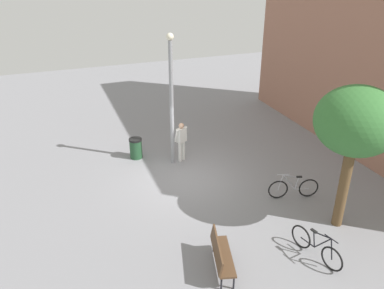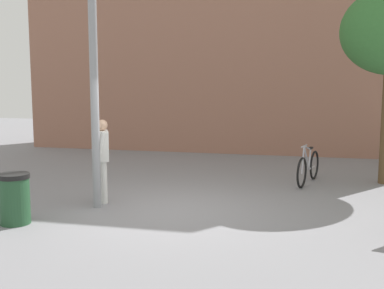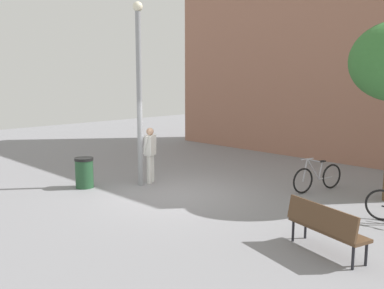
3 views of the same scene
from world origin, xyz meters
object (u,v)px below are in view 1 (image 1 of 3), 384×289
(bicycle_black, at_px, (316,247))
(trash_bin, at_px, (136,148))
(person_by_lamppost, at_px, (181,139))
(park_bench, at_px, (220,253))
(bicycle_silver, at_px, (293,188))
(plaza_tree, at_px, (356,123))
(lamppost, at_px, (171,96))

(bicycle_black, height_order, trash_bin, bicycle_black)
(person_by_lamppost, relative_size, park_bench, 1.00)
(person_by_lamppost, xyz_separation_m, park_bench, (6.30, -1.11, -0.42))
(bicycle_silver, bearing_deg, plaza_tree, 14.56)
(park_bench, xyz_separation_m, trash_bin, (-7.20, -0.61, -0.10))
(lamppost, xyz_separation_m, trash_bin, (-0.93, -1.32, -2.43))
(plaza_tree, xyz_separation_m, trash_bin, (-6.69, -4.91, -3.05))
(park_bench, bearing_deg, lamppost, 173.49)
(bicycle_silver, relative_size, bicycle_black, 0.99)
(park_bench, xyz_separation_m, bicycle_black, (0.53, 2.70, -0.16))
(lamppost, distance_m, plaza_tree, 6.81)
(park_bench, height_order, trash_bin, park_bench)
(person_by_lamppost, distance_m, bicycle_black, 7.04)
(plaza_tree, distance_m, trash_bin, 8.84)
(person_by_lamppost, height_order, park_bench, person_by_lamppost)
(lamppost, bearing_deg, park_bench, -6.51)
(person_by_lamppost, distance_m, park_bench, 6.42)
(park_bench, bearing_deg, trash_bin, -175.19)
(lamppost, bearing_deg, person_by_lamppost, 95.84)
(park_bench, relative_size, bicycle_silver, 0.95)
(lamppost, bearing_deg, plaza_tree, 31.94)
(bicycle_silver, height_order, trash_bin, bicycle_silver)
(bicycle_silver, xyz_separation_m, trash_bin, (-4.90, -4.44, 0.06))
(plaza_tree, relative_size, bicycle_black, 2.56)
(lamppost, relative_size, plaza_tree, 1.15)
(lamppost, height_order, park_bench, lamppost)
(bicycle_black, bearing_deg, trash_bin, -156.86)
(person_by_lamppost, bearing_deg, lamppost, -84.16)
(person_by_lamppost, relative_size, bicycle_silver, 0.95)
(lamppost, relative_size, bicycle_black, 2.94)
(park_bench, xyz_separation_m, plaza_tree, (-0.51, 4.30, 2.95))
(park_bench, distance_m, bicycle_silver, 4.48)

